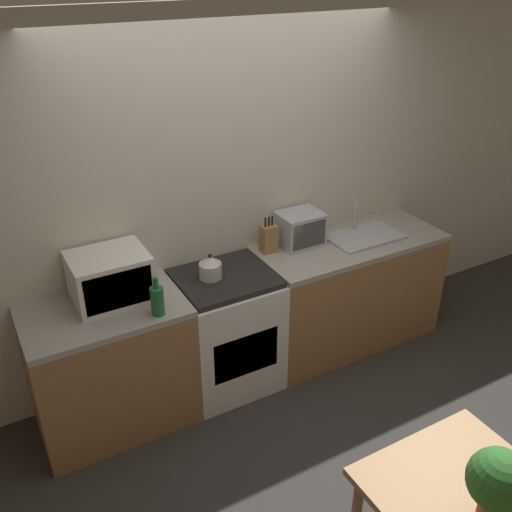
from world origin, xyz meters
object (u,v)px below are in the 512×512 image
Objects in this scene: microwave at (110,277)px; toaster_oven at (300,229)px; kettle at (210,267)px; bottle at (157,300)px; stove_range at (226,330)px; dining_table at (463,507)px.

microwave reaches higher than toaster_oven.
kettle is 0.71× the size of bottle.
microwave is 1.46m from toaster_oven.
kettle is 0.81m from toaster_oven.
microwave is at bearing 172.55° from stove_range.
dining_table is (0.22, -1.97, 0.18)m from stove_range.
stove_range is at bearing -167.45° from toaster_oven.
stove_range is 0.93m from toaster_oven.
kettle reaches higher than dining_table.
dining_table is (0.97, -2.07, -0.43)m from microwave.
toaster_oven is at bearing 12.55° from stove_range.
kettle is 0.57× the size of toaster_oven.
microwave is at bearing -177.61° from toaster_oven.
toaster_oven reaches higher than stove_range.
bottle is (-0.46, -0.24, 0.02)m from kettle.
kettle is 0.66m from microwave.
bottle is at bearing 113.80° from dining_table.
toaster_oven reaches higher than dining_table.
dining_table is at bearing -102.94° from toaster_oven.
toaster_oven is (0.80, 0.13, 0.05)m from kettle.
microwave is 1.48× the size of toaster_oven.
bottle is at bearing -163.64° from toaster_oven.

